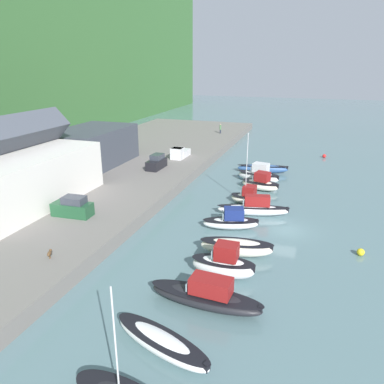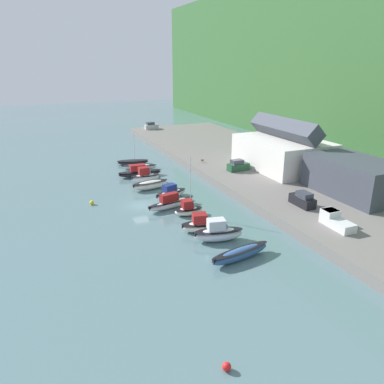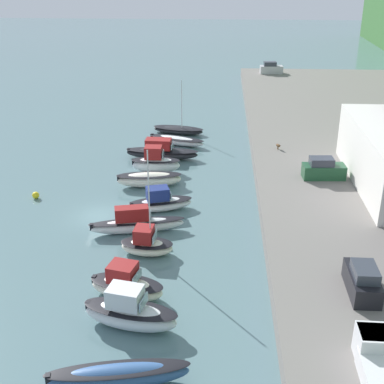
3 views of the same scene
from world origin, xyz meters
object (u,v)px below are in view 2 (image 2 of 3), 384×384
(moored_boat_0, at_px, (133,162))
(moored_boat_10, at_px, (240,254))
(moored_boat_5, at_px, (171,193))
(mooring_buoy_0, at_px, (227,367))
(parked_car_1, at_px, (303,200))
(dog_on_quay, at_px, (202,160))
(moored_boat_6, at_px, (171,203))
(moored_boat_8, at_px, (201,225))
(moored_boat_1, at_px, (139,167))
(moored_boat_9, at_px, (218,233))
(moored_boat_7, at_px, (188,209))
(mooring_buoy_1, at_px, (92,203))
(moored_boat_2, at_px, (140,172))
(moored_boat_3, at_px, (145,177))
(pickup_truck_0, at_px, (335,220))
(parked_car_0, at_px, (151,126))
(moored_boat_4, at_px, (150,185))
(parked_car_2, at_px, (238,166))

(moored_boat_0, height_order, moored_boat_10, moored_boat_0)
(moored_boat_5, height_order, mooring_buoy_0, moored_boat_5)
(parked_car_1, height_order, dog_on_quay, parked_car_1)
(moored_boat_0, xyz_separation_m, moored_boat_6, (27.96, -1.47, 0.37))
(moored_boat_8, bearing_deg, moored_boat_1, -167.49)
(moored_boat_9, bearing_deg, moored_boat_10, 13.89)
(moored_boat_7, xyz_separation_m, mooring_buoy_1, (-9.98, -12.40, -0.53))
(moored_boat_1, height_order, parked_car_1, parked_car_1)
(dog_on_quay, bearing_deg, moored_boat_2, -23.00)
(moored_boat_3, relative_size, mooring_buoy_1, 7.79)
(parked_car_1, distance_m, mooring_buoy_1, 32.46)
(pickup_truck_0, bearing_deg, moored_boat_5, 123.96)
(moored_boat_0, bearing_deg, mooring_buoy_0, 3.74)
(moored_boat_2, distance_m, mooring_buoy_0, 50.73)
(pickup_truck_0, bearing_deg, parked_car_0, 90.84)
(moored_boat_4, distance_m, moored_boat_8, 19.48)
(moored_boat_2, relative_size, parked_car_2, 2.03)
(moored_boat_10, distance_m, parked_car_1, 17.05)
(parked_car_1, bearing_deg, pickup_truck_0, -96.29)
(moored_boat_8, height_order, moored_boat_10, moored_boat_8)
(moored_boat_10, bearing_deg, parked_car_1, 107.33)
(dog_on_quay, bearing_deg, moored_boat_9, 45.72)
(parked_car_2, bearing_deg, moored_boat_1, -133.75)
(moored_boat_2, bearing_deg, mooring_buoy_1, -40.20)
(pickup_truck_0, bearing_deg, moored_boat_3, 117.75)
(parked_car_2, bearing_deg, mooring_buoy_0, -34.47)
(moored_boat_1, distance_m, moored_boat_7, 26.92)
(moored_boat_4, height_order, moored_boat_9, moored_boat_9)
(parked_car_0, bearing_deg, moored_boat_2, -24.38)
(moored_boat_2, bearing_deg, dog_on_quay, 92.95)
(moored_boat_5, relative_size, mooring_buoy_1, 9.14)
(moored_boat_6, xyz_separation_m, moored_boat_7, (3.56, 1.39, -0.01))
(moored_boat_8, bearing_deg, parked_car_0, -178.52)
(moored_boat_5, height_order, moored_boat_7, moored_boat_7)
(moored_boat_1, distance_m, moored_boat_8, 32.84)
(moored_boat_0, xyz_separation_m, mooring_buoy_1, (21.54, -12.48, -0.16))
(moored_boat_5, xyz_separation_m, dog_on_quay, (-13.72, 12.23, 1.08))
(moored_boat_9, distance_m, parked_car_1, 15.51)
(moored_boat_0, bearing_deg, moored_boat_3, 6.65)
(moored_boat_5, xyz_separation_m, mooring_buoy_0, (36.31, -9.19, -0.50))
(moored_boat_2, relative_size, moored_boat_4, 1.25)
(moored_boat_7, relative_size, pickup_truck_0, 1.87)
(moored_boat_6, distance_m, mooring_buoy_1, 12.75)
(moored_boat_3, height_order, moored_boat_5, moored_boat_3)
(moored_boat_4, distance_m, pickup_truck_0, 32.03)
(moored_boat_4, bearing_deg, moored_boat_10, -3.59)
(moored_boat_9, bearing_deg, parked_car_2, 156.69)
(moored_boat_2, distance_m, pickup_truck_0, 39.25)
(parked_car_0, relative_size, dog_on_quay, 4.96)
(moored_boat_4, relative_size, parked_car_0, 1.62)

